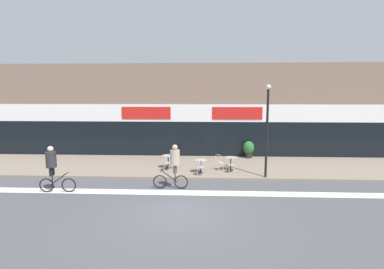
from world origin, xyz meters
The scene contains 15 objects.
ground_plane centered at (0.00, 0.00, 0.00)m, with size 120.00×120.00×0.00m, color #4C4C51.
sidewalk_slab centered at (0.00, 7.25, 0.06)m, with size 40.00×5.50×0.12m, color gray.
storefront_facade centered at (0.00, 11.97, 3.23)m, with size 40.00×4.06×6.49m.
bike_lane_stripe centered at (0.00, 2.44, 0.00)m, with size 36.00×0.70×0.01m, color silver.
bistro_table_0 centered at (-1.18, 6.48, 0.66)m, with size 0.75×0.75×0.75m.
bistro_table_1 centered at (0.73, 5.53, 0.63)m, with size 0.69×0.69×0.71m.
bistro_table_2 centered at (2.43, 6.16, 0.65)m, with size 0.66×0.66×0.74m.
cafe_chair_0_near centered at (-1.19, 5.85, 0.64)m, with size 0.43×0.59×0.90m.
cafe_chair_1_near centered at (0.72, 4.91, 0.64)m, with size 0.45×0.60×0.90m.
cafe_chair_2_near centered at (2.44, 5.54, 0.64)m, with size 0.43×0.59×0.90m.
cafe_chair_2_side centered at (1.80, 6.17, 0.64)m, with size 0.58×0.42×0.90m.
planter_pot centered at (3.91, 9.55, 0.74)m, with size 0.74×0.74×1.14m.
lamp_post centered at (4.13, 4.79, 2.90)m, with size 0.26×0.26×4.77m.
cyclist_0 centered at (-0.47, 3.02, 1.25)m, with size 1.65×0.48×2.10m.
cyclist_1 centered at (-5.86, 2.25, 1.26)m, with size 1.65×0.52×2.12m.
Camera 1 is at (1.01, -10.54, 4.42)m, focal length 28.00 mm.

